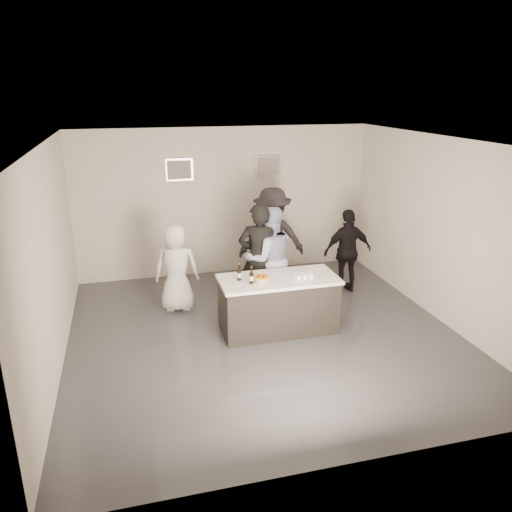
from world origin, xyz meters
name	(u,v)px	position (x,y,z in m)	size (l,w,h in m)	color
floor	(264,334)	(0.00, 0.00, 0.00)	(6.00, 6.00, 0.00)	#3D3D42
ceiling	(265,142)	(0.00, 0.00, 3.00)	(6.00, 6.00, 0.00)	white
wall_back	(225,202)	(0.00, 3.00, 1.50)	(6.00, 0.04, 3.00)	beige
wall_front	(351,336)	(0.00, -3.00, 1.50)	(6.00, 0.04, 3.00)	beige
wall_left	(50,261)	(-3.00, 0.00, 1.50)	(0.04, 6.00, 3.00)	beige
wall_right	(441,230)	(3.00, 0.00, 1.50)	(0.04, 6.00, 3.00)	beige
picture_left	(179,170)	(-0.90, 2.97, 2.20)	(0.54, 0.04, 0.44)	#B2B2B7
picture_right	(268,166)	(0.90, 2.97, 2.20)	(0.54, 0.04, 0.44)	#B2B2B7
bar_counter	(278,304)	(0.26, 0.10, 0.45)	(1.86, 0.86, 0.90)	white
cake	(262,279)	(-0.04, 0.02, 0.94)	(0.24, 0.24, 0.07)	#F1A819
beer_bottle_a	(239,272)	(-0.36, 0.15, 1.03)	(0.07, 0.07, 0.26)	black
beer_bottle_b	(251,275)	(-0.21, -0.02, 1.03)	(0.07, 0.07, 0.26)	black
tumbler_cluster	(304,275)	(0.65, 0.01, 0.94)	(0.30, 0.19, 0.08)	#BF6412
candles	(264,286)	(-0.05, -0.18, 0.90)	(0.24, 0.08, 0.01)	pink
person_main_black	(259,258)	(0.16, 0.89, 0.96)	(0.70, 0.46, 1.93)	black
person_main_blue	(269,259)	(0.36, 0.95, 0.92)	(0.89, 0.70, 1.84)	#9DACCE
person_guest_left	(176,268)	(-1.20, 1.33, 0.77)	(0.76, 0.49, 1.55)	silver
person_guest_right	(348,251)	(2.00, 1.33, 0.80)	(0.94, 0.39, 1.60)	black
person_guest_back	(272,238)	(0.69, 1.92, 0.98)	(1.27, 0.73, 1.96)	black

